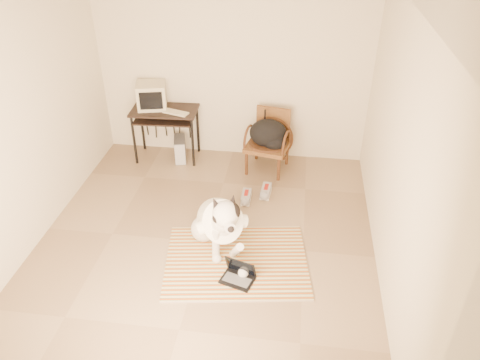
% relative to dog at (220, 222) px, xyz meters
% --- Properties ---
extents(floor, '(4.50, 4.50, 0.00)m').
position_rel_dog_xyz_m(floor, '(-0.19, 0.06, -0.37)').
color(floor, '#8C7356').
rests_on(floor, ground).
extents(ceiling, '(4.50, 4.50, 0.00)m').
position_rel_dog_xyz_m(ceiling, '(-0.19, 0.06, 2.33)').
color(ceiling, silver).
rests_on(ceiling, wall_back).
extents(wall_back, '(4.50, 0.00, 4.50)m').
position_rel_dog_xyz_m(wall_back, '(-0.19, 2.31, 0.98)').
color(wall_back, beige).
rests_on(wall_back, floor).
extents(wall_front, '(4.50, 0.00, 4.50)m').
position_rel_dog_xyz_m(wall_front, '(-0.19, -2.19, 0.98)').
color(wall_front, beige).
rests_on(wall_front, floor).
extents(wall_left, '(0.00, 4.50, 4.50)m').
position_rel_dog_xyz_m(wall_left, '(-2.19, 0.06, 0.98)').
color(wall_left, beige).
rests_on(wall_left, floor).
extents(wall_right, '(0.00, 4.50, 4.50)m').
position_rel_dog_xyz_m(wall_right, '(1.81, 0.06, 0.98)').
color(wall_right, beige).
rests_on(wall_right, floor).
extents(rug, '(1.77, 1.45, 0.02)m').
position_rel_dog_xyz_m(rug, '(0.22, -0.23, -0.36)').
color(rug, '#AE4C15').
rests_on(rug, floor).
extents(dog, '(0.76, 1.12, 0.93)m').
position_rel_dog_xyz_m(dog, '(0.00, 0.00, 0.00)').
color(dog, silver).
rests_on(dog, rug).
extents(laptop, '(0.41, 0.34, 0.24)m').
position_rel_dog_xyz_m(laptop, '(0.29, -0.51, -0.29)').
color(laptop, black).
rests_on(laptop, rug).
extents(computer_desk, '(1.00, 0.58, 0.81)m').
position_rel_dog_xyz_m(computer_desk, '(-1.17, 1.99, 0.33)').
color(computer_desk, black).
rests_on(computer_desk, floor).
extents(crt_monitor, '(0.50, 0.48, 0.37)m').
position_rel_dog_xyz_m(crt_monitor, '(-1.36, 2.06, 0.63)').
color(crt_monitor, beige).
rests_on(crt_monitor, computer_desk).
extents(desk_keyboard, '(0.40, 0.25, 0.02)m').
position_rel_dog_xyz_m(desk_keyboard, '(-0.97, 1.89, 0.46)').
color(desk_keyboard, beige).
rests_on(desk_keyboard, computer_desk).
extents(pc_tower, '(0.25, 0.41, 0.36)m').
position_rel_dog_xyz_m(pc_tower, '(-0.96, 1.96, -0.19)').
color(pc_tower, '#505052').
rests_on(pc_tower, floor).
extents(rattan_chair, '(0.69, 0.68, 0.90)m').
position_rel_dog_xyz_m(rattan_chair, '(0.40, 1.90, 0.08)').
color(rattan_chair, brown).
rests_on(rattan_chair, floor).
extents(backpack, '(0.54, 0.46, 0.40)m').
position_rel_dog_xyz_m(backpack, '(0.41, 1.82, 0.23)').
color(backpack, black).
rests_on(backpack, rattan_chair).
extents(sneaker_left, '(0.12, 0.30, 0.11)m').
position_rel_dog_xyz_m(sneaker_left, '(0.18, 1.00, -0.32)').
color(sneaker_left, white).
rests_on(sneaker_left, floor).
extents(sneaker_right, '(0.15, 0.32, 0.11)m').
position_rel_dog_xyz_m(sneaker_right, '(0.44, 1.17, -0.32)').
color(sneaker_right, white).
rests_on(sneaker_right, floor).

